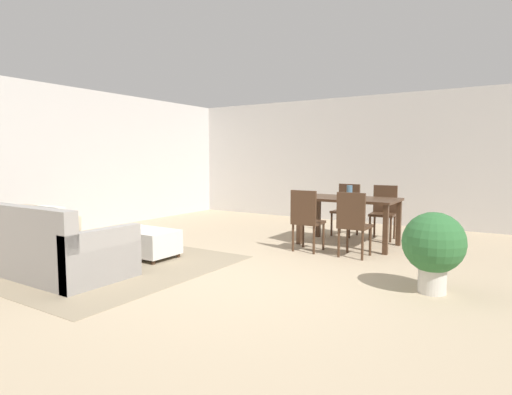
# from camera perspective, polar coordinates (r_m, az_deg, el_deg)

# --- Properties ---
(ground_plane) EXTENTS (10.80, 10.80, 0.00)m
(ground_plane) POSITION_cam_1_polar(r_m,az_deg,el_deg) (4.89, -2.02, -11.13)
(ground_plane) COLOR tan
(wall_back) EXTENTS (9.00, 0.12, 2.70)m
(wall_back) POSITION_cam_1_polar(r_m,az_deg,el_deg) (9.25, 15.86, 4.95)
(wall_back) COLOR beige
(wall_back) RESTS_ON ground_plane
(wall_left) EXTENTS (0.12, 11.00, 2.70)m
(wall_left) POSITION_cam_1_polar(r_m,az_deg,el_deg) (8.38, -26.25, 4.58)
(wall_left) COLOR beige
(wall_left) RESTS_ON ground_plane
(area_rug) EXTENTS (3.00, 2.80, 0.01)m
(area_rug) POSITION_cam_1_polar(r_m,az_deg,el_deg) (5.96, -20.44, -8.38)
(area_rug) COLOR gray
(area_rug) RESTS_ON ground_plane
(couch) EXTENTS (2.04, 0.97, 0.86)m
(couch) POSITION_cam_1_polar(r_m,az_deg,el_deg) (5.67, -26.45, -6.31)
(couch) COLOR gray
(couch) RESTS_ON ground_plane
(ottoman_table) EXTENTS (1.10, 0.57, 0.39)m
(ottoman_table) POSITION_cam_1_polar(r_m,az_deg,el_deg) (6.17, -15.49, -5.68)
(ottoman_table) COLOR silver
(ottoman_table) RESTS_ON ground_plane
(dining_table) EXTENTS (1.50, 0.87, 0.76)m
(dining_table) POSITION_cam_1_polar(r_m,az_deg,el_deg) (6.83, 12.53, -0.87)
(dining_table) COLOR #422B1C
(dining_table) RESTS_ON ground_plane
(dining_chair_near_left) EXTENTS (0.40, 0.40, 0.92)m
(dining_chair_near_left) POSITION_cam_1_polar(r_m,az_deg,el_deg) (6.24, 6.83, -2.66)
(dining_chair_near_left) COLOR #422B1C
(dining_chair_near_left) RESTS_ON ground_plane
(dining_chair_near_right) EXTENTS (0.40, 0.40, 0.92)m
(dining_chair_near_right) POSITION_cam_1_polar(r_m,az_deg,el_deg) (5.98, 13.07, -3.11)
(dining_chair_near_right) COLOR #422B1C
(dining_chair_near_right) RESTS_ON ground_plane
(dining_chair_far_left) EXTENTS (0.43, 0.43, 0.92)m
(dining_chair_far_left) POSITION_cam_1_polar(r_m,az_deg,el_deg) (7.72, 12.26, -1.19)
(dining_chair_far_left) COLOR #422B1C
(dining_chair_far_left) RESTS_ON ground_plane
(dining_chair_far_right) EXTENTS (0.43, 0.43, 0.92)m
(dining_chair_far_right) POSITION_cam_1_polar(r_m,az_deg,el_deg) (7.50, 17.00, -1.49)
(dining_chair_far_right) COLOR #422B1C
(dining_chair_far_right) RESTS_ON ground_plane
(vase_centerpiece) EXTENTS (0.09, 0.09, 0.20)m
(vase_centerpiece) POSITION_cam_1_polar(r_m,az_deg,el_deg) (6.79, 12.61, 0.79)
(vase_centerpiece) COLOR slate
(vase_centerpiece) RESTS_ON dining_table
(book_on_ottoman) EXTENTS (0.31, 0.27, 0.03)m
(book_on_ottoman) POSITION_cam_1_polar(r_m,az_deg,el_deg) (6.29, -16.03, -3.80)
(book_on_ottoman) COLOR silver
(book_on_ottoman) RESTS_ON ottoman_table
(potted_plant) EXTENTS (0.63, 0.63, 0.84)m
(potted_plant) POSITION_cam_1_polar(r_m,az_deg,el_deg) (4.69, 23.02, -6.02)
(potted_plant) COLOR beige
(potted_plant) RESTS_ON ground_plane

